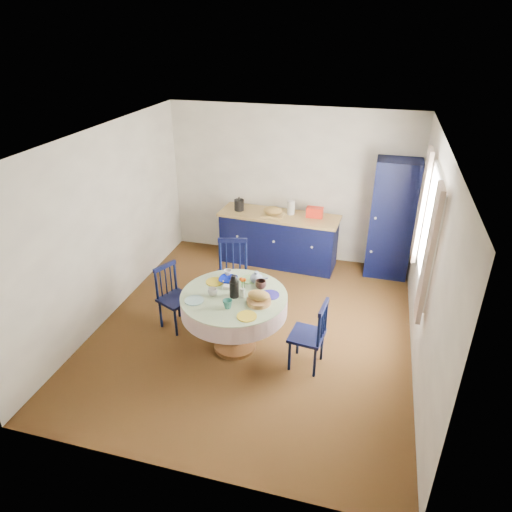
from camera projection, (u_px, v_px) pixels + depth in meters
The scene contains 17 objects.
floor at pixel (254, 328), 6.04m from camera, with size 4.50×4.50×0.00m, color black.
ceiling at pixel (253, 139), 4.88m from camera, with size 4.50×4.50×0.00m, color white.
wall_back at pixel (290, 185), 7.39m from camera, with size 4.00×0.02×2.50m, color white.
wall_left at pixel (105, 226), 5.92m from camera, with size 0.02×4.50×2.50m, color white.
wall_right at pixel (429, 264), 5.00m from camera, with size 0.02×4.50×2.50m, color white.
window at pixel (427, 230), 5.14m from camera, with size 0.10×1.74×1.45m.
kitchen_counter at pixel (278, 238), 7.48m from camera, with size 1.96×0.72×1.10m.
pantry_cabinet at pixel (392, 220), 6.94m from camera, with size 0.65×0.48×1.85m.
dining_table at pixel (235, 304), 5.40m from camera, with size 1.26×1.26×1.04m.
chair_left at pixel (174, 297), 5.92m from camera, with size 0.50×0.51×0.87m.
chair_far at pixel (233, 275), 6.30m from camera, with size 0.53×0.51×0.99m.
chair_right at pixel (310, 335), 5.19m from camera, with size 0.42×0.43×0.88m.
mug_a at pixel (213, 292), 5.32m from camera, with size 0.11×0.11×0.09m, color silver.
mug_b at pixel (228, 304), 5.08m from camera, with size 0.11×0.11×0.10m, color #368071.
mug_c at pixel (261, 285), 5.45m from camera, with size 0.14×0.14×0.11m, color black.
mug_d at pixel (228, 273), 5.71m from camera, with size 0.10×0.10×0.09m, color silver.
cobalt_bowl at pixel (228, 280), 5.60m from camera, with size 0.22×0.22×0.05m, color #05127F.
Camera 1 is at (1.31, -4.74, 3.63)m, focal length 32.00 mm.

